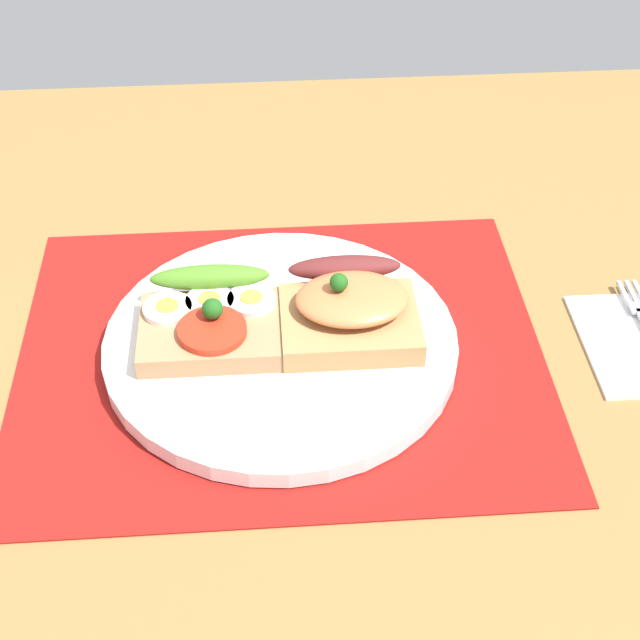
% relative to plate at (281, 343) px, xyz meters
% --- Properties ---
extents(ground_plane, '(1.20, 0.90, 0.03)m').
position_rel_plate_xyz_m(ground_plane, '(0.00, 0.00, -0.03)').
color(ground_plane, olive).
extents(placemat, '(0.40, 0.33, 0.00)m').
position_rel_plate_xyz_m(placemat, '(0.00, 0.00, -0.01)').
color(placemat, maroon).
rests_on(placemat, ground_plane).
extents(plate, '(0.27, 0.27, 0.01)m').
position_rel_plate_xyz_m(plate, '(0.00, 0.00, 0.00)').
color(plate, white).
rests_on(plate, placemat).
extents(sandwich_egg_tomato, '(0.11, 0.09, 0.04)m').
position_rel_plate_xyz_m(sandwich_egg_tomato, '(-0.05, 0.01, 0.02)').
color(sandwich_egg_tomato, '#AB7B53').
rests_on(sandwich_egg_tomato, plate).
extents(sandwich_salmon, '(0.10, 0.10, 0.05)m').
position_rel_plate_xyz_m(sandwich_salmon, '(0.05, 0.01, 0.03)').
color(sandwich_salmon, '#AA804D').
rests_on(sandwich_salmon, plate).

